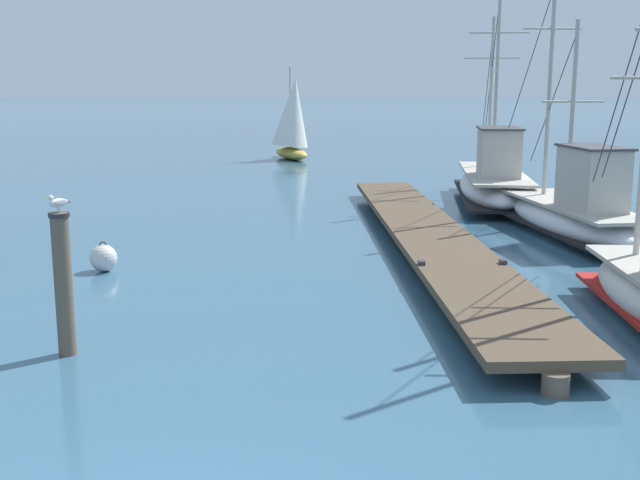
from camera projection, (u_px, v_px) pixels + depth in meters
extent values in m
cube|color=brown|center=(429.00, 233.00, 18.82)|extent=(2.06, 18.06, 0.16)
cylinder|color=brown|center=(555.00, 384.00, 10.03)|extent=(0.36, 0.36, 0.29)
cylinder|color=brown|center=(473.00, 291.00, 14.44)|extent=(0.36, 0.36, 0.29)
cylinder|color=brown|center=(428.00, 242.00, 18.86)|extent=(0.36, 0.36, 0.29)
cylinder|color=brown|center=(401.00, 212.00, 23.28)|extent=(0.36, 0.36, 0.29)
cylinder|color=brown|center=(382.00, 191.00, 27.69)|extent=(0.36, 0.36, 0.29)
cube|color=#333338|center=(422.00, 263.00, 15.22)|extent=(0.12, 0.20, 0.08)
cube|color=#333338|center=(503.00, 262.00, 15.29)|extent=(0.12, 0.20, 0.08)
ellipsoid|color=silver|center=(571.00, 220.00, 20.18)|extent=(2.35, 6.49, 0.88)
cube|color=#B2AD9E|center=(572.00, 205.00, 20.10)|extent=(2.08, 5.84, 0.08)
cube|color=black|center=(571.00, 228.00, 20.22)|extent=(2.36, 6.36, 0.08)
cube|color=#B7B2A8|center=(592.00, 179.00, 19.02)|extent=(1.23, 1.88, 1.49)
cube|color=#3D3D42|center=(595.00, 147.00, 18.87)|extent=(1.32, 2.04, 0.06)
cylinder|color=#B2ADA3|center=(572.00, 113.00, 19.95)|extent=(0.11, 0.11, 4.58)
cylinder|color=#B2ADA3|center=(573.00, 102.00, 19.89)|extent=(1.62, 0.20, 0.06)
cylinder|color=#333338|center=(552.00, 102.00, 21.10)|extent=(0.23, 2.38, 3.39)
cylinder|color=#B2ADA3|center=(550.00, 84.00, 21.19)|extent=(0.11, 0.11, 5.97)
cylinder|color=#B2ADA3|center=(553.00, 29.00, 20.91)|extent=(1.62, 0.20, 0.06)
cylinder|color=#333338|center=(526.00, 74.00, 22.70)|extent=(0.30, 3.09, 4.42)
cylinder|color=#333338|center=(639.00, 60.00, 14.13)|extent=(0.36, 3.23, 4.63)
cylinder|color=#333338|center=(622.00, 88.00, 15.04)|extent=(0.31, 2.78, 3.97)
ellipsoid|color=silver|center=(493.00, 188.00, 25.85)|extent=(3.37, 7.82, 1.03)
cube|color=#B2AD9E|center=(494.00, 173.00, 25.75)|extent=(2.99, 7.03, 0.08)
cube|color=black|center=(493.00, 195.00, 25.89)|extent=(3.37, 7.67, 0.08)
cube|color=#B7B2A8|center=(499.00, 153.00, 24.50)|extent=(1.50, 2.04, 1.46)
cube|color=#3D3D42|center=(500.00, 128.00, 24.34)|extent=(1.62, 2.21, 0.06)
cylinder|color=#B2ADA3|center=(497.00, 76.00, 25.51)|extent=(0.11, 0.11, 6.16)
cylinder|color=#B2ADA3|center=(499.00, 33.00, 25.23)|extent=(1.88, 0.38, 0.06)
cylinder|color=#333338|center=(492.00, 67.00, 27.07)|extent=(0.57, 3.16, 4.56)
cylinder|color=#B2ADA3|center=(491.00, 92.00, 27.27)|extent=(0.11, 0.11, 5.09)
cylinder|color=#B2ADA3|center=(492.00, 58.00, 27.04)|extent=(1.88, 0.38, 0.06)
cylinder|color=#333338|center=(487.00, 85.00, 28.56)|extent=(0.47, 2.61, 3.76)
cylinder|color=brown|center=(63.00, 285.00, 11.34)|extent=(0.26, 0.26, 2.11)
cylinder|color=#28282D|center=(59.00, 215.00, 11.14)|extent=(0.30, 0.30, 0.06)
cylinder|color=gold|center=(60.00, 210.00, 11.11)|extent=(0.01, 0.01, 0.07)
cylinder|color=gold|center=(57.00, 210.00, 11.14)|extent=(0.01, 0.01, 0.07)
ellipsoid|color=white|center=(58.00, 203.00, 11.10)|extent=(0.27, 0.29, 0.13)
ellipsoid|color=silver|center=(62.00, 202.00, 11.09)|extent=(0.17, 0.21, 0.09)
ellipsoid|color=#383838|center=(68.00, 202.00, 11.18)|extent=(0.06, 0.07, 0.04)
ellipsoid|color=silver|center=(57.00, 202.00, 11.15)|extent=(0.17, 0.21, 0.09)
ellipsoid|color=#383838|center=(64.00, 201.00, 11.23)|extent=(0.06, 0.07, 0.04)
cone|color=white|center=(67.00, 202.00, 11.22)|extent=(0.10, 0.11, 0.07)
sphere|color=white|center=(51.00, 198.00, 10.99)|extent=(0.08, 0.08, 0.08)
cone|color=gold|center=(48.00, 199.00, 10.96)|extent=(0.05, 0.05, 0.02)
sphere|color=silver|center=(104.00, 258.00, 16.55)|extent=(0.57, 0.57, 0.57)
torus|color=black|center=(103.00, 245.00, 16.49)|extent=(0.14, 0.02, 0.14)
ellipsoid|color=gold|center=(291.00, 153.00, 40.72)|extent=(2.22, 3.91, 0.60)
cylinder|color=#B2ADA3|center=(290.00, 108.00, 40.35)|extent=(0.08, 0.08, 4.06)
cone|color=silver|center=(293.00, 112.00, 40.07)|extent=(2.70, 2.48, 3.63)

